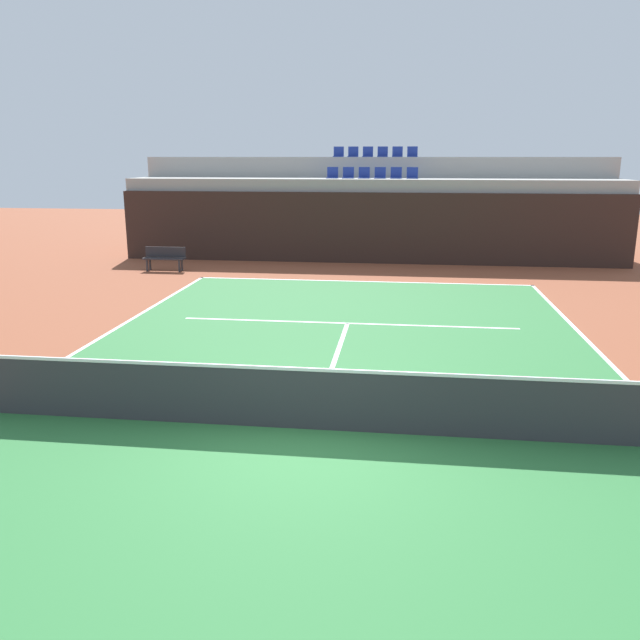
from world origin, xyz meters
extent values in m
plane|color=brown|center=(0.00, 0.00, 0.00)|extent=(80.00, 80.00, 0.00)
cube|color=#2D7238|center=(0.00, 0.00, 0.01)|extent=(11.00, 24.00, 0.01)
cube|color=white|center=(0.00, 11.95, 0.01)|extent=(11.00, 0.10, 0.00)
cube|color=white|center=(0.00, 6.40, 0.01)|extent=(8.26, 0.10, 0.00)
cube|color=white|center=(0.00, 3.20, 0.01)|extent=(0.10, 6.40, 0.00)
cube|color=black|center=(0.00, 15.91, 1.34)|extent=(19.46, 0.30, 2.68)
cube|color=#9E9E99|center=(0.00, 17.26, 1.58)|extent=(19.46, 2.40, 3.16)
cube|color=#9E9E99|center=(0.00, 19.66, 1.99)|extent=(19.46, 2.40, 3.99)
cube|color=navy|center=(-1.59, 17.26, 3.18)|extent=(0.44, 0.44, 0.04)
cube|color=navy|center=(-1.59, 17.46, 3.40)|extent=(0.44, 0.04, 0.40)
cube|color=navy|center=(-0.95, 17.26, 3.18)|extent=(0.44, 0.44, 0.04)
cube|color=navy|center=(-0.95, 17.46, 3.40)|extent=(0.44, 0.04, 0.40)
cube|color=navy|center=(-0.32, 17.26, 3.18)|extent=(0.44, 0.44, 0.04)
cube|color=navy|center=(-0.32, 17.46, 3.40)|extent=(0.44, 0.04, 0.40)
cube|color=navy|center=(0.32, 17.26, 3.18)|extent=(0.44, 0.44, 0.04)
cube|color=navy|center=(0.32, 17.46, 3.40)|extent=(0.44, 0.04, 0.40)
cube|color=navy|center=(0.95, 17.26, 3.18)|extent=(0.44, 0.44, 0.04)
cube|color=navy|center=(0.95, 17.46, 3.40)|extent=(0.44, 0.04, 0.40)
cube|color=navy|center=(1.59, 17.26, 3.18)|extent=(0.44, 0.44, 0.04)
cube|color=navy|center=(1.59, 17.46, 3.40)|extent=(0.44, 0.04, 0.40)
cube|color=navy|center=(-1.59, 19.66, 4.01)|extent=(0.44, 0.44, 0.04)
cube|color=navy|center=(-1.59, 19.86, 4.23)|extent=(0.44, 0.04, 0.40)
cube|color=navy|center=(-0.95, 19.66, 4.01)|extent=(0.44, 0.44, 0.04)
cube|color=navy|center=(-0.95, 19.86, 4.23)|extent=(0.44, 0.04, 0.40)
cube|color=navy|center=(-0.32, 19.66, 4.01)|extent=(0.44, 0.44, 0.04)
cube|color=navy|center=(-0.32, 19.86, 4.23)|extent=(0.44, 0.04, 0.40)
cube|color=navy|center=(0.32, 19.66, 4.01)|extent=(0.44, 0.44, 0.04)
cube|color=navy|center=(0.32, 19.86, 4.23)|extent=(0.44, 0.04, 0.40)
cube|color=navy|center=(0.95, 19.66, 4.01)|extent=(0.44, 0.44, 0.04)
cube|color=navy|center=(0.95, 19.86, 4.23)|extent=(0.44, 0.04, 0.40)
cube|color=navy|center=(1.59, 19.66, 4.01)|extent=(0.44, 0.44, 0.04)
cube|color=navy|center=(1.59, 19.86, 4.23)|extent=(0.44, 0.04, 0.40)
cube|color=#333338|center=(0.00, 0.00, 0.47)|extent=(10.90, 0.02, 0.92)
cube|color=white|center=(0.00, 0.00, 0.96)|extent=(10.90, 0.04, 0.05)
cube|color=#232328|center=(-7.19, 13.11, 0.45)|extent=(1.50, 0.40, 0.05)
cube|color=#232328|center=(-7.19, 13.29, 0.67)|extent=(1.50, 0.04, 0.36)
cube|color=#2D2D33|center=(-7.79, 12.97, 0.21)|extent=(0.06, 0.06, 0.42)
cube|color=#2D2D33|center=(-6.59, 12.97, 0.21)|extent=(0.06, 0.06, 0.42)
cube|color=#2D2D33|center=(-7.79, 13.25, 0.21)|extent=(0.06, 0.06, 0.42)
cube|color=#2D2D33|center=(-6.59, 13.25, 0.21)|extent=(0.06, 0.06, 0.42)
camera|label=1|loc=(1.28, -8.89, 3.99)|focal=36.12mm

